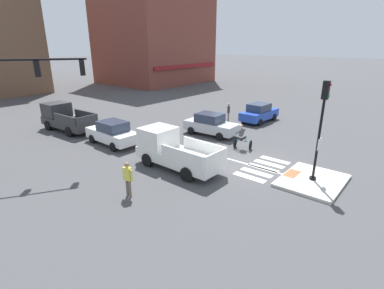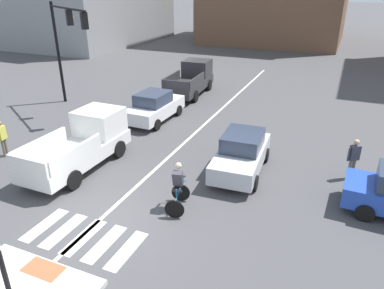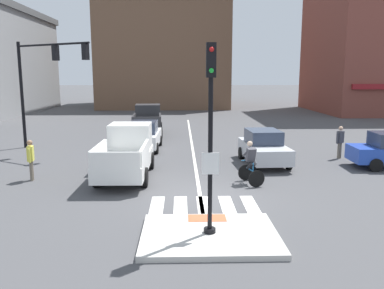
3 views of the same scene
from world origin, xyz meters
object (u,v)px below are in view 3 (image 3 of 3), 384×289
Objects in this scene: car_silver_eastbound_mid at (264,147)px; cyclist at (251,162)px; pedestrian_at_curb_left at (31,157)px; pickup_truck_charcoal_westbound_distant at (148,121)px; pedestrian_waiting_far_side at (340,140)px; signal_pole at (211,122)px; pickup_truck_white_westbound_near at (127,152)px; traffic_light_mast at (42,74)px; car_white_westbound_far at (144,136)px.

cyclist is at bearing -109.62° from car_silver_eastbound_mid.
car_silver_eastbound_mid is 2.51× the size of pedestrian_at_curb_left.
cyclist is at bearing -68.70° from pickup_truck_charcoal_westbound_distant.
pedestrian_waiting_far_side is (10.53, -8.61, 0.00)m from pickup_truck_charcoal_westbound_distant.
signal_pole is 9.30m from pedestrian_at_curb_left.
traffic_light_mast is at bearing 133.13° from pickup_truck_white_westbound_near.
pedestrian_waiting_far_side is at bearing 15.11° from car_silver_eastbound_mid.
car_white_westbound_far is at bearing 147.60° from car_silver_eastbound_mid.
car_silver_eastbound_mid is at bearing -18.07° from traffic_light_mast.
pedestrian_waiting_far_side is (10.44, 3.07, 0.00)m from pickup_truck_white_westbound_near.
car_white_westbound_far is (5.56, 0.07, -3.47)m from traffic_light_mast.
pickup_truck_charcoal_westbound_distant is at bearing 111.30° from cyclist.
signal_pole is at bearing -110.71° from cyclist.
signal_pole is 2.92× the size of pedestrian_at_curb_left.
pedestrian_at_curb_left is at bearing -167.72° from pickup_truck_white_westbound_near.
pickup_truck_charcoal_westbound_distant reaches higher than pedestrian_at_curb_left.
signal_pole is 9.58m from car_silver_eastbound_mid.
pedestrian_at_curb_left is 14.75m from pedestrian_waiting_far_side.
pedestrian_waiting_far_side is (7.39, 9.85, -2.10)m from signal_pole.
traffic_light_mast is 7.53m from pedestrian_at_curb_left.
pickup_truck_white_westbound_near is 3.07× the size of pedestrian_waiting_far_side.
signal_pole is at bearing -41.09° from pedestrian_at_curb_left.
signal_pole is 6.07m from cyclist.
traffic_light_mast is 16.39m from pedestrian_waiting_far_side.
car_white_westbound_far is at bearing 123.67° from cyclist.
pedestrian_at_curb_left reaches higher than car_silver_eastbound_mid.
pickup_truck_charcoal_westbound_distant is 3.09× the size of cyclist.
signal_pole is at bearing -56.06° from traffic_light_mast.
car_silver_eastbound_mid is 11.64m from pickup_truck_charcoal_westbound_distant.
pickup_truck_charcoal_westbound_distant is at bearing 73.56° from pedestrian_at_curb_left.
car_white_westbound_far is 5.82m from pickup_truck_white_westbound_near.
pedestrian_at_curb_left and pedestrian_waiting_far_side have the same top height.
pickup_truck_white_westbound_near is at bearing -163.61° from pedestrian_waiting_far_side.
cyclist is at bearing -139.75° from pedestrian_waiting_far_side.
car_silver_eastbound_mid is at bearing 70.38° from cyclist.
signal_pole reaches higher than pickup_truck_charcoal_westbound_distant.
car_silver_eastbound_mid is at bearing -56.84° from pickup_truck_charcoal_westbound_distant.
pedestrian_at_curb_left is (1.60, -6.57, -3.30)m from traffic_light_mast.
traffic_light_mast is 13.15m from cyclist.
cyclist is at bearing -16.51° from pickup_truck_white_westbound_near.
pedestrian_at_curb_left is (-3.78, -0.82, 0.00)m from pickup_truck_white_westbound_near.
traffic_light_mast is 12.75m from car_silver_eastbound_mid.
pickup_truck_charcoal_westbound_distant reaches higher than car_silver_eastbound_mid.
car_white_westbound_far is 0.81× the size of pickup_truck_white_westbound_near.
traffic_light_mast is 1.17× the size of pickup_truck_charcoal_westbound_distant.
pedestrian_at_curb_left reaches higher than car_white_westbound_far.
cyclist is (-1.23, -3.44, 0.06)m from car_silver_eastbound_mid.
car_white_westbound_far is at bearing 59.21° from pedestrian_at_curb_left.
pickup_truck_white_westbound_near is (-6.27, -1.95, 0.17)m from car_silver_eastbound_mid.
pickup_truck_charcoal_westbound_distant reaches higher than cyclist.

